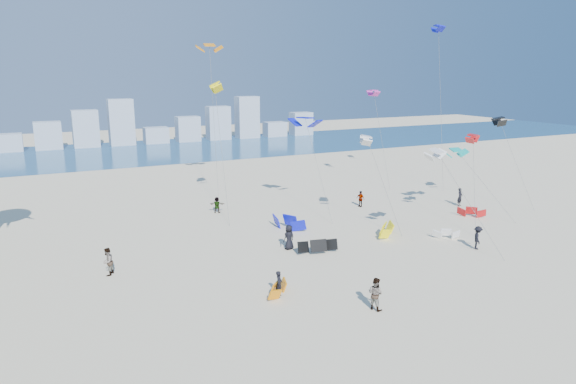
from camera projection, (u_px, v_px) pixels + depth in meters
name	position (u px, v px, depth m)	size (l,w,h in m)	color
ground	(384.00, 365.00, 23.58)	(220.00, 220.00, 0.00)	beige
ocean	(124.00, 153.00, 86.54)	(220.00, 220.00, 0.00)	navy
kitesurfer_near	(279.00, 284.00, 30.68)	(0.58, 0.38, 1.60)	black
kitesurfer_mid	(375.00, 294.00, 28.99)	(0.91, 0.71, 1.88)	gray
kitesurfers_far	(313.00, 225.00, 42.16)	(34.98, 19.85, 1.90)	black
grounded_kites	(351.00, 233.00, 41.60)	(26.15, 14.85, 1.10)	orange
flying_kites	(361.00, 102.00, 48.50)	(28.65, 29.48, 18.51)	silver
distant_skyline	(107.00, 129.00, 94.08)	(85.00, 3.00, 8.40)	#9EADBF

